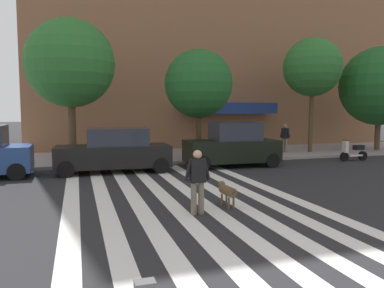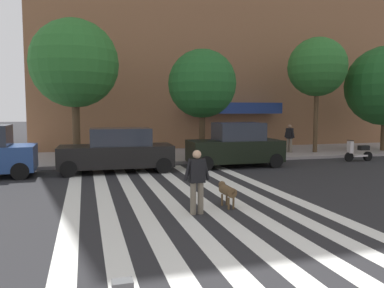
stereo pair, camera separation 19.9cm
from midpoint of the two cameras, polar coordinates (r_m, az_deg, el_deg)
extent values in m
plane|color=#232326|center=(11.11, 0.26, -8.57)|extent=(160.00, 160.00, 0.00)
cube|color=gray|center=(20.90, -8.10, -1.90)|extent=(80.00, 6.00, 0.15)
cube|color=silver|center=(10.64, -18.41, -9.44)|extent=(0.45, 13.79, 0.01)
cube|color=silver|center=(10.65, -13.50, -9.30)|extent=(0.45, 13.79, 0.01)
cube|color=silver|center=(10.74, -8.64, -9.09)|extent=(0.45, 13.79, 0.01)
cube|color=silver|center=(10.90, -3.90, -8.83)|extent=(0.45, 13.79, 0.01)
cube|color=silver|center=(11.13, 0.66, -8.52)|extent=(0.45, 13.79, 0.01)
cube|color=silver|center=(11.43, 5.01, -8.17)|extent=(0.45, 13.79, 0.01)
cube|color=silver|center=(11.79, 9.11, -7.80)|extent=(0.45, 13.79, 0.01)
cube|color=silver|center=(12.20, 12.93, -7.42)|extent=(0.45, 13.79, 0.01)
cube|color=navy|center=(24.78, 5.44, 5.44)|extent=(6.19, 1.60, 0.70)
cylinder|color=black|center=(15.62, -25.40, -3.82)|extent=(0.66, 0.23, 0.66)
cylinder|color=black|center=(17.40, -24.67, -2.91)|extent=(0.66, 0.23, 0.66)
cube|color=black|center=(16.31, -12.18, -1.77)|extent=(4.80, 2.04, 0.89)
cube|color=#232833|center=(16.24, -11.56, 1.07)|extent=(2.56, 1.74, 0.73)
cylinder|color=black|center=(15.52, -18.97, -3.65)|extent=(0.67, 0.24, 0.66)
cylinder|color=black|center=(17.22, -18.60, -2.79)|extent=(0.67, 0.24, 0.66)
cylinder|color=black|center=(15.72, -5.09, -3.27)|extent=(0.67, 0.24, 0.66)
cylinder|color=black|center=(17.40, -6.08, -2.46)|extent=(0.67, 0.24, 0.66)
cube|color=black|center=(17.60, 5.68, -1.01)|extent=(4.33, 1.92, 0.99)
cube|color=#232833|center=(17.60, 6.23, 1.92)|extent=(2.16, 1.66, 0.81)
cylinder|color=black|center=(16.30, 1.33, -2.95)|extent=(0.66, 0.23, 0.66)
cylinder|color=black|center=(17.91, -0.31, -2.21)|extent=(0.66, 0.23, 0.66)
cylinder|color=black|center=(17.59, 11.76, -2.46)|extent=(0.66, 0.23, 0.66)
cylinder|color=black|center=(19.09, 9.37, -1.82)|extent=(0.66, 0.23, 0.66)
cylinder|color=black|center=(20.83, 21.84, -1.79)|extent=(0.48, 0.10, 0.48)
cylinder|color=black|center=(21.58, 24.21, -1.65)|extent=(0.48, 0.14, 0.48)
cube|color=silver|center=(21.23, 23.15, -1.58)|extent=(0.80, 0.32, 0.08)
cube|color=black|center=(21.35, 23.70, -0.48)|extent=(0.52, 0.30, 0.24)
cube|color=silver|center=(20.81, 21.99, -0.42)|extent=(0.20, 0.28, 0.60)
cylinder|color=black|center=(20.78, 22.03, 0.54)|extent=(0.04, 0.50, 0.04)
cylinder|color=#4C3823|center=(19.18, -18.00, 2.81)|extent=(0.37, 0.37, 3.55)
sphere|color=#286628|center=(19.30, -18.26, 11.57)|extent=(4.23, 4.23, 4.23)
cylinder|color=#4C3823|center=(19.33, 0.71, 2.06)|extent=(0.30, 0.30, 2.86)
sphere|color=#1E5623|center=(19.34, 0.72, 9.14)|extent=(3.47, 3.47, 3.47)
cylinder|color=#4C3823|center=(23.31, 17.36, 3.81)|extent=(0.25, 0.25, 4.04)
sphere|color=#286628|center=(23.44, 17.56, 11.04)|extent=(3.40, 3.40, 3.40)
cylinder|color=#4C3823|center=(25.96, 26.13, 2.06)|extent=(0.33, 0.33, 2.62)
sphere|color=#1E5623|center=(25.97, 26.37, 7.86)|extent=(4.81, 4.81, 4.81)
cylinder|color=#6B6051|center=(9.59, -0.34, -8.28)|extent=(0.16, 0.16, 0.82)
cylinder|color=#6B6051|center=(9.66, 0.79, -8.18)|extent=(0.16, 0.16, 0.82)
cube|color=black|center=(9.48, 0.23, -4.05)|extent=(0.39, 0.26, 0.60)
cylinder|color=black|center=(9.40, -1.14, -3.95)|extent=(0.23, 0.10, 0.57)
cylinder|color=black|center=(9.56, 1.58, -3.79)|extent=(0.23, 0.10, 0.57)
sphere|color=tan|center=(9.42, 0.23, -1.59)|extent=(0.23, 0.23, 0.22)
cylinder|color=brown|center=(10.33, 4.88, -7.08)|extent=(0.30, 0.64, 0.26)
sphere|color=brown|center=(10.66, 3.98, -6.14)|extent=(0.21, 0.21, 0.20)
cylinder|color=brown|center=(9.95, 5.90, -7.27)|extent=(0.05, 0.24, 0.16)
cylinder|color=brown|center=(10.56, 4.01, -8.42)|extent=(0.06, 0.06, 0.32)
cylinder|color=brown|center=(10.62, 4.70, -8.35)|extent=(0.06, 0.06, 0.32)
cylinder|color=brown|center=(10.17, 5.04, -8.95)|extent=(0.06, 0.06, 0.32)
cylinder|color=brown|center=(10.23, 5.75, -8.88)|extent=(0.06, 0.06, 0.32)
cylinder|color=#6B6051|center=(22.70, 13.86, -0.21)|extent=(0.20, 0.20, 0.82)
cylinder|color=#6B6051|center=(22.81, 13.45, -0.17)|extent=(0.20, 0.20, 0.82)
cube|color=black|center=(22.70, 13.69, 1.60)|extent=(0.38, 0.45, 0.60)
cylinder|color=black|center=(22.57, 14.19, 1.64)|extent=(0.17, 0.24, 0.57)
cylinder|color=black|center=(22.84, 13.20, 1.70)|extent=(0.17, 0.24, 0.57)
sphere|color=#936B51|center=(22.68, 13.71, 2.63)|extent=(0.29, 0.29, 0.22)
camera|label=1|loc=(0.10, -90.56, -0.05)|focal=35.17mm
camera|label=2|loc=(0.10, 89.44, 0.05)|focal=35.17mm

